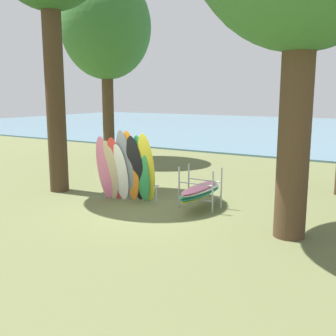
{
  "coord_description": "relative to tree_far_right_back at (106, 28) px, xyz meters",
  "views": [
    {
      "loc": [
        6.77,
        -9.5,
        3.39
      ],
      "look_at": [
        0.34,
        1.1,
        1.1
      ],
      "focal_mm": 43.39,
      "sensor_mm": 36.0,
      "label": 1
    }
  ],
  "objects": [
    {
      "name": "board_storage_rack",
      "position": [
        8.25,
        -5.83,
        -6.04
      ],
      "size": [
        1.15,
        2.13,
        1.25
      ],
      "color": "#9EA0A5",
      "rests_on": "ground"
    },
    {
      "name": "lake_water",
      "position": [
        6.74,
        22.62,
        -6.51
      ],
      "size": [
        80.0,
        36.0,
        0.1
      ],
      "primitive_type": "cube",
      "color": "slate",
      "rests_on": "ground"
    },
    {
      "name": "leaning_board_pile",
      "position": [
        5.94,
        -6.41,
        -5.5
      ],
      "size": [
        1.99,
        1.11,
        2.31
      ],
      "color": "pink",
      "rests_on": "ground"
    },
    {
      "name": "tree_far_right_back",
      "position": [
        0.0,
        0.0,
        0.0
      ],
      "size": [
        4.47,
        4.47,
        9.2
      ],
      "color": "#4C3823",
      "rests_on": "ground"
    },
    {
      "name": "ground_plane",
      "position": [
        6.74,
        -6.86,
        -6.56
      ],
      "size": [
        80.0,
        80.0,
        0.0
      ],
      "primitive_type": "plane",
      "color": "#60663D"
    }
  ]
}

